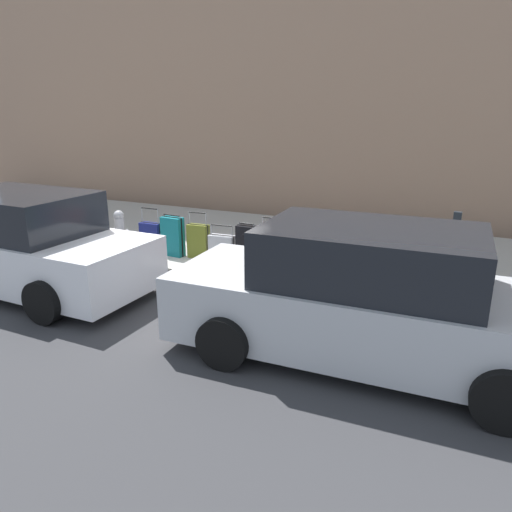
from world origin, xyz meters
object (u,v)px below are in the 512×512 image
Objects in this scene: suitcase_teal_1 at (357,259)px; suitcase_silver_6 at (222,249)px; fire_hydrant at (120,228)px; parking_meter at (455,240)px; bollard_post at (97,230)px; parked_car_white_1 at (22,245)px; parked_car_silver_0 at (367,299)px; suitcase_olive_0 at (391,265)px; suitcase_red_4 at (271,251)px; suitcase_black_5 at (247,246)px; suitcase_olive_7 at (198,241)px; suitcase_navy_9 at (151,237)px; suitcase_navy_2 at (324,259)px; suitcase_teal_8 at (173,236)px; suitcase_maroon_3 at (296,256)px.

suitcase_silver_6 is (2.55, 0.08, -0.11)m from suitcase_teal_1.
parking_meter is at bearing -177.79° from fire_hydrant.
parked_car_white_1 is at bearing 100.87° from bollard_post.
parked_car_silver_0 is 5.76m from parked_car_white_1.
suitcase_olive_0 is 5.57m from fire_hydrant.
suitcase_red_4 is (1.54, 0.06, -0.03)m from suitcase_teal_1.
suitcase_olive_0 is 0.20× the size of parked_car_white_1.
suitcase_black_5 is at bearing 1.91° from suitcase_olive_0.
suitcase_teal_1 is 5.62m from parked_car_white_1.
parked_car_white_1 reaches higher than suitcase_olive_0.
bollard_post is at bearing -19.33° from parked_car_silver_0.
bollard_post is at bearing 16.66° from fire_hydrant.
parked_car_white_1 is at bearing 87.89° from fire_hydrant.
suitcase_olive_7 is at bearing -1.67° from suitcase_red_4.
suitcase_olive_7 is at bearing -177.47° from suitcase_navy_9.
suitcase_navy_2 is at bearing -153.43° from parked_car_white_1.
suitcase_silver_6 is (0.53, -0.01, -0.12)m from suitcase_black_5.
suitcase_teal_8 is 0.66× the size of parking_meter.
suitcase_teal_8 is at bearing 176.29° from suitcase_navy_9.
suitcase_olive_7 is 1.09m from suitcase_navy_9.
suitcase_teal_8 is at bearing 0.35° from suitcase_navy_2.
suitcase_teal_8 reaches higher than suitcase_black_5.
suitcase_olive_0 is 6.08m from bollard_post.
parking_meter is 7.05m from parked_car_white_1.
suitcase_teal_1 is 0.76× the size of parking_meter.
suitcase_olive_0 is 1.04m from parking_meter.
suitcase_maroon_3 is 0.20× the size of parked_car_silver_0.
parked_car_silver_0 reaches higher than fire_hydrant.
suitcase_navy_9 is (1.64, -0.02, 0.04)m from suitcase_silver_6.
parking_meter is at bearing -171.69° from suitcase_navy_2.
parked_car_silver_0 reaches higher than parking_meter.
parked_car_silver_0 is (-1.72, 2.24, 0.30)m from suitcase_maroon_3.
fire_hydrant is (3.46, -0.03, 0.07)m from suitcase_red_4.
parking_meter is (-3.01, -0.28, 0.49)m from suitcase_red_4.
suitcase_olive_0 is at bearing -178.33° from bollard_post.
suitcase_silver_6 is 0.15× the size of parked_car_silver_0.
suitcase_olive_7 is (2.05, -0.10, 0.01)m from suitcase_maroon_3.
parked_car_silver_0 is (-0.66, 2.35, 0.26)m from suitcase_teal_1.
parked_car_white_1 is at bearing 21.36° from parking_meter.
suitcase_olive_7 is at bearing 2.88° from parking_meter.
suitcase_maroon_3 is at bearing 177.23° from suitcase_olive_7.
parked_car_silver_0 reaches higher than suitcase_silver_6.
bollard_post is at bearing 4.04° from suitcase_olive_7.
suitcase_navy_9 reaches higher than suitcase_silver_6.
suitcase_black_5 is 3.51m from parked_car_silver_0.
parked_car_silver_0 is at bearing 144.73° from suitcase_silver_6.
suitcase_red_4 is at bearing -6.26° from suitcase_maroon_3.
parked_car_silver_0 is (-4.85, 2.29, 0.33)m from suitcase_navy_9.
suitcase_navy_2 is at bearing 180.00° from suitcase_silver_6.
suitcase_teal_8 is at bearing -177.37° from bollard_post.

